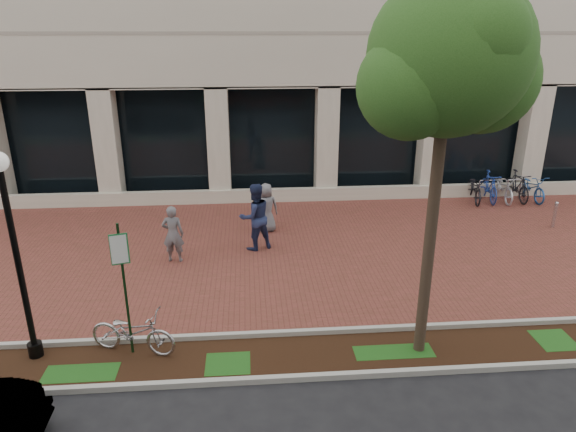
{
  "coord_description": "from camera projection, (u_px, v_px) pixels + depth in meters",
  "views": [
    {
      "loc": [
        -0.95,
        -13.85,
        6.17
      ],
      "look_at": [
        0.1,
        -0.8,
        1.35
      ],
      "focal_mm": 32.0,
      "sensor_mm": 36.0,
      "label": 1
    }
  ],
  "objects": [
    {
      "name": "ground",
      "position": [
        282.0,
        250.0,
        15.16
      ],
      "size": [
        120.0,
        120.0,
        0.0
      ],
      "primitive_type": "plane",
      "color": "black",
      "rests_on": "ground"
    },
    {
      "name": "pedestrian_right",
      "position": [
        266.0,
        208.0,
        16.28
      ],
      "size": [
        0.87,
        0.66,
        1.59
      ],
      "primitive_type": "imported",
      "rotation": [
        0.0,
        0.0,
        3.35
      ],
      "color": "slate",
      "rests_on": "ground"
    },
    {
      "name": "pedestrian_mid",
      "position": [
        255.0,
        217.0,
        14.91
      ],
      "size": [
        1.19,
        1.08,
        2.0
      ],
      "primitive_type": "imported",
      "rotation": [
        0.0,
        0.0,
        3.56
      ],
      "color": "navy",
      "rests_on": "ground"
    },
    {
      "name": "bollard",
      "position": [
        555.0,
        214.0,
        16.69
      ],
      "size": [
        0.12,
        0.12,
        0.9
      ],
      "color": "#B6B7BB",
      "rests_on": "ground"
    },
    {
      "name": "lamppost",
      "position": [
        15.0,
        248.0,
        9.44
      ],
      "size": [
        0.36,
        0.36,
        4.17
      ],
      "color": "black",
      "rests_on": "ground"
    },
    {
      "name": "locked_bicycle",
      "position": [
        133.0,
        332.0,
        10.22
      ],
      "size": [
        1.91,
        1.13,
        0.95
      ],
      "primitive_type": "imported",
      "rotation": [
        0.0,
        0.0,
        1.28
      ],
      "color": "#B1B1B6",
      "rests_on": "ground"
    },
    {
      "name": "pedestrian_left",
      "position": [
        173.0,
        234.0,
        14.15
      ],
      "size": [
        0.63,
        0.44,
        1.63
      ],
      "primitive_type": "imported",
      "rotation": [
        0.0,
        0.0,
        3.06
      ],
      "color": "slate",
      "rests_on": "ground"
    },
    {
      "name": "bike_rack_cluster",
      "position": [
        503.0,
        187.0,
        19.34
      ],
      "size": [
        3.06,
        2.0,
        1.11
      ],
      "rotation": [
        0.0,
        0.0,
        -0.08
      ],
      "color": "black",
      "rests_on": "ground"
    },
    {
      "name": "street_tree",
      "position": [
        450.0,
        67.0,
        8.57
      ],
      "size": [
        3.28,
        2.73,
        7.11
      ],
      "color": "#463328",
      "rests_on": "ground"
    },
    {
      "name": "curb_plaza_side",
      "position": [
        297.0,
        333.0,
        10.93
      ],
      "size": [
        40.0,
        0.12,
        0.12
      ],
      "primitive_type": "cube",
      "color": "#ACABA2",
      "rests_on": "ground"
    },
    {
      "name": "curb_street_side",
      "position": [
        305.0,
        378.0,
        9.52
      ],
      "size": [
        40.0,
        0.12,
        0.12
      ],
      "primitive_type": "cube",
      "color": "#ACABA2",
      "rests_on": "ground"
    },
    {
      "name": "parking_sign",
      "position": [
        123.0,
        275.0,
        9.75
      ],
      "size": [
        0.34,
        0.07,
        2.8
      ],
      "rotation": [
        0.0,
        0.0,
        0.26
      ],
      "color": "#123315",
      "rests_on": "ground"
    },
    {
      "name": "planting_strip",
      "position": [
        301.0,
        356.0,
        10.24
      ],
      "size": [
        40.0,
        1.5,
        0.01
      ],
      "primitive_type": "cube",
      "color": "black",
      "rests_on": "ground"
    },
    {
      "name": "brick_plaza",
      "position": [
        282.0,
        250.0,
        15.16
      ],
      "size": [
        40.0,
        9.0,
        0.01
      ],
      "primitive_type": "cube",
      "color": "brown",
      "rests_on": "ground"
    }
  ]
}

